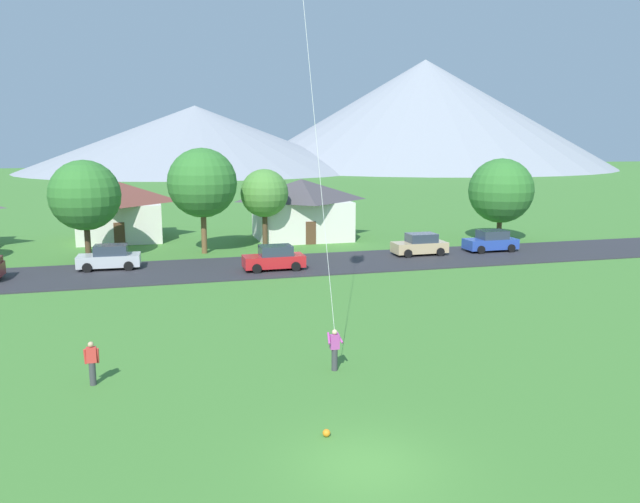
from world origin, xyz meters
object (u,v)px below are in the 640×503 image
object	(u,v)px
parked_car_blue_west_end	(491,241)
watcher_person	(92,362)
tree_center	(85,195)
tree_right_of_center	(264,193)
parked_car_tan_mid_west	(420,245)
tree_near_left	(202,183)
parked_car_red_mid_east	(274,258)
house_left_center	(302,208)
soccer_ball	(326,433)
tree_left_of_center	(501,191)
parked_car_silver_east_end	(110,258)
house_leftmost	(120,210)

from	to	relation	value
parked_car_blue_west_end	watcher_person	bearing A→B (deg)	-143.59
tree_center	tree_right_of_center	world-z (taller)	tree_center
tree_center	parked_car_tan_mid_west	world-z (taller)	tree_center
tree_near_left	parked_car_red_mid_east	xyz separation A→B (m)	(4.11, -8.07, -4.73)
parked_car_blue_west_end	tree_right_of_center	bearing A→B (deg)	157.61
house_left_center	parked_car_red_mid_east	distance (m)	14.41
soccer_ball	tree_left_of_center	bearing A→B (deg)	52.11
tree_near_left	parked_car_silver_east_end	bearing A→B (deg)	-144.92
soccer_ball	parked_car_blue_west_end	bearing A→B (deg)	51.95
house_left_center	parked_car_silver_east_end	distance (m)	19.16
tree_right_of_center	watcher_person	size ratio (longest dim) A/B	3.91
parked_car_red_mid_east	soccer_ball	bearing A→B (deg)	-97.25
tree_right_of_center	watcher_person	world-z (taller)	tree_right_of_center
house_leftmost	watcher_person	size ratio (longest dim) A/B	4.74
tree_center	parked_car_tan_mid_west	size ratio (longest dim) A/B	1.79
tree_left_of_center	tree_near_left	bearing A→B (deg)	178.17
house_leftmost	parked_car_silver_east_end	bearing A→B (deg)	-90.91
house_leftmost	parked_car_silver_east_end	world-z (taller)	house_leftmost
house_leftmost	watcher_person	distance (m)	35.79
house_leftmost	tree_left_of_center	world-z (taller)	tree_left_of_center
tree_near_left	parked_car_silver_east_end	size ratio (longest dim) A/B	1.95
house_left_center	parked_car_tan_mid_west	bearing A→B (deg)	-57.15
house_left_center	tree_center	world-z (taller)	tree_center
parked_car_tan_mid_west	parked_car_silver_east_end	size ratio (longest dim) A/B	0.99
parked_car_red_mid_east	soccer_ball	xyz separation A→B (m)	(-3.14, -24.70, -0.75)
tree_center	tree_right_of_center	bearing A→B (deg)	10.53
house_leftmost	parked_car_blue_west_end	world-z (taller)	house_leftmost
tree_right_of_center	parked_car_red_mid_east	distance (m)	10.45
parked_car_blue_west_end	parked_car_red_mid_east	xyz separation A→B (m)	(-18.27, -2.65, 0.00)
house_left_center	watcher_person	bearing A→B (deg)	-116.02
tree_right_of_center	tree_center	bearing A→B (deg)	-169.47
tree_left_of_center	tree_center	world-z (taller)	tree_center
tree_near_left	tree_center	size ratio (longest dim) A/B	1.11
soccer_ball	house_left_center	bearing A→B (deg)	77.72
tree_right_of_center	house_left_center	bearing A→B (deg)	41.72
soccer_ball	tree_near_left	bearing A→B (deg)	91.69
tree_left_of_center	tree_right_of_center	bearing A→B (deg)	173.15
parked_car_tan_mid_west	parked_car_silver_east_end	world-z (taller)	same
watcher_person	soccer_ball	bearing A→B (deg)	-40.52
tree_right_of_center	parked_car_blue_west_end	xyz separation A→B (m)	(17.18, -7.08, -3.66)
house_left_center	parked_car_tan_mid_west	size ratio (longest dim) A/B	2.08
house_leftmost	parked_car_red_mid_east	bearing A→B (deg)	-57.93
house_left_center	parked_car_red_mid_east	xyz separation A→B (m)	(-5.13, -13.33, -1.95)
parked_car_blue_west_end	soccer_ball	distance (m)	34.74
tree_near_left	parked_car_red_mid_east	distance (m)	10.22
parked_car_red_mid_east	house_left_center	bearing A→B (deg)	68.93
house_leftmost	tree_left_of_center	bearing A→B (deg)	-17.10
house_left_center	tree_left_of_center	size ratio (longest dim) A/B	1.19
house_leftmost	tree_center	size ratio (longest dim) A/B	1.06
tree_right_of_center	parked_car_tan_mid_west	xyz separation A→B (m)	(10.97, -7.12, -3.66)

